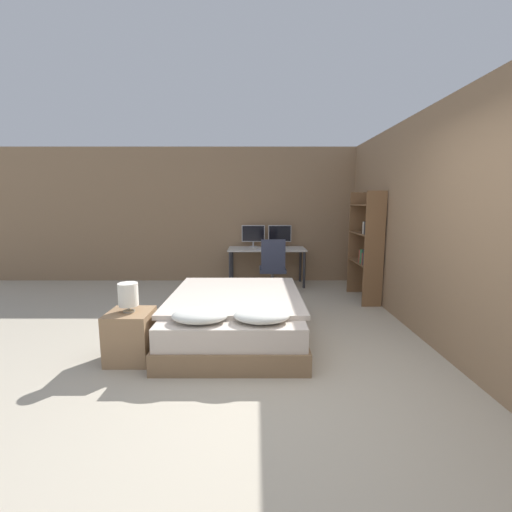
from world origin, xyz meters
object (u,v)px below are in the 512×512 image
(bed, at_px, (237,316))
(bookshelf, at_px, (369,243))
(office_chair, at_px, (274,272))
(monitor_left, at_px, (254,234))
(computer_mouse, at_px, (284,249))
(bedside_lamp, at_px, (129,295))
(monitor_right, at_px, (281,234))
(keyboard, at_px, (268,249))
(nightstand, at_px, (132,336))
(desk, at_px, (268,253))

(bed, xyz_separation_m, bookshelf, (2.05, 1.54, 0.71))
(office_chair, bearing_deg, monitor_left, 110.70)
(computer_mouse, bearing_deg, bedside_lamp, -120.39)
(monitor_right, distance_m, keyboard, 0.57)
(monitor_right, relative_size, computer_mouse, 6.59)
(monitor_left, bearing_deg, bedside_lamp, -109.40)
(bedside_lamp, bearing_deg, nightstand, -90.00)
(monitor_right, bearing_deg, computer_mouse, -86.90)
(monitor_right, xyz_separation_m, computer_mouse, (0.02, -0.45, -0.23))
(desk, relative_size, office_chair, 1.51)
(desk, relative_size, bookshelf, 0.84)
(bed, bearing_deg, computer_mouse, 72.84)
(computer_mouse, xyz_separation_m, bookshelf, (1.30, -0.88, 0.22))
(bedside_lamp, bearing_deg, bookshelf, 35.00)
(monitor_right, relative_size, keyboard, 1.15)
(desk, xyz_separation_m, keyboard, (-0.00, -0.22, 0.09))
(desk, bearing_deg, bookshelf, -34.78)
(nightstand, relative_size, bedside_lamp, 1.73)
(bed, height_order, nightstand, bed)
(desk, relative_size, monitor_right, 3.25)
(bedside_lamp, relative_size, monitor_right, 0.65)
(monitor_left, distance_m, computer_mouse, 0.75)
(bookshelf, bearing_deg, monitor_right, 134.88)
(monitor_right, bearing_deg, monitor_left, 180.00)
(monitor_right, height_order, office_chair, monitor_right)
(bedside_lamp, bearing_deg, monitor_right, 63.23)
(monitor_left, bearing_deg, office_chair, -69.30)
(computer_mouse, bearing_deg, bed, -107.16)
(monitor_left, xyz_separation_m, keyboard, (0.27, -0.45, -0.24))
(bedside_lamp, relative_size, monitor_left, 0.65)
(keyboard, relative_size, bookshelf, 0.22)
(desk, distance_m, monitor_right, 0.48)
(monitor_right, relative_size, office_chair, 0.47)
(office_chair, bearing_deg, desk, 96.79)
(nightstand, xyz_separation_m, desk, (1.50, 3.27, 0.39))
(monitor_left, bearing_deg, computer_mouse, -38.81)
(nightstand, xyz_separation_m, keyboard, (1.50, 3.05, 0.48))
(bed, distance_m, office_chair, 2.02)
(monitor_left, relative_size, monitor_right, 1.00)
(monitor_left, xyz_separation_m, bookshelf, (1.86, -1.33, -0.01))
(monitor_left, relative_size, office_chair, 0.47)
(desk, height_order, bookshelf, bookshelf)
(computer_mouse, height_order, office_chair, office_chair)
(keyboard, bearing_deg, monitor_left, 120.73)
(desk, xyz_separation_m, monitor_left, (-0.27, 0.23, 0.33))
(monitor_left, relative_size, bookshelf, 0.26)
(bed, height_order, bookshelf, bookshelf)
(bed, bearing_deg, desk, 80.18)
(keyboard, bearing_deg, bed, -100.70)
(bed, height_order, computer_mouse, computer_mouse)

